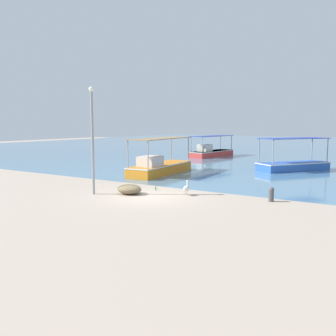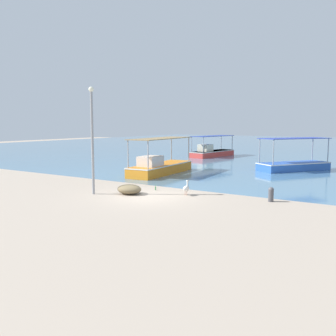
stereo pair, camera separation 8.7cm
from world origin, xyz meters
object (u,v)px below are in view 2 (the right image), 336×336
Objects in this scene: fishing_boat_outer at (212,152)px; lamp_post at (92,134)px; fishing_boat_center at (294,164)px; fishing_boat_far_right at (160,166)px; glass_bottle at (156,188)px; pelican at (186,188)px; mooring_bollard at (271,194)px; net_pile at (129,189)px.

lamp_post is (4.72, -24.18, 2.67)m from fishing_boat_outer.
fishing_boat_outer is (-11.24, 7.81, 0.06)m from fishing_boat_center.
fishing_boat_far_right is at bearing -135.64° from fishing_boat_center.
lamp_post reaches higher than fishing_boat_outer.
glass_bottle is (6.91, -21.40, -0.46)m from fishing_boat_outer.
lamp_post is at bearing -80.49° from fishing_boat_far_right.
fishing_boat_far_right is 8.83× the size of pelican.
fishing_boat_far_right reaches higher than mooring_bollard.
fishing_boat_far_right is 9.80× the size of mooring_bollard.
net_pile is (-4.87, -15.31, -0.25)m from fishing_boat_center.
pelican is 3.11m from net_pile.
mooring_bollard reaches higher than net_pile.
fishing_boat_far_right is 1.23× the size of lamp_post.
fishing_boat_center is at bearing 81.50° from pelican.
fishing_boat_center is 13.68m from fishing_boat_outer.
fishing_boat_far_right reaches higher than pelican.
mooring_bollard is (8.76, 3.26, -2.85)m from lamp_post.
glass_bottle is (-6.58, -0.48, -0.28)m from mooring_bollard.
pelican is 2.28m from glass_bottle.
fishing_boat_center is at bearing 68.31° from lamp_post.
glass_bottle is at bearing -175.82° from mooring_bollard.
pelican is 1.11× the size of mooring_bollard.
fishing_boat_center is 14.10m from pelican.
net_pile is at bearing -74.62° from fishing_boat_outer.
fishing_boat_far_right is at bearing 133.60° from pelican.
mooring_bollard is 2.69× the size of glass_bottle.
glass_bottle is (0.55, 1.72, -0.15)m from net_pile.
pelican is at bearing 26.18° from net_pile.
mooring_bollard is at bearing -27.60° from fishing_boat_far_right.
fishing_boat_center is 16.07m from net_pile.
pelican is (9.15, -21.75, -0.19)m from fishing_boat_outer.
fishing_boat_outer is 9.33× the size of mooring_bollard.
lamp_post reaches higher than fishing_boat_far_right.
pelican is 5.81m from lamp_post.
fishing_boat_outer is 1.17× the size of lamp_post.
fishing_boat_center is 0.90× the size of fishing_boat_outer.
lamp_post is at bearing -159.58° from mooring_bollard.
glass_bottle is (3.63, -5.82, -0.51)m from fishing_boat_far_right.
mooring_bollard is (10.20, -5.33, -0.23)m from fishing_boat_far_right.
pelican is at bearing -169.18° from mooring_bollard.
mooring_bollard is at bearing -80.25° from fishing_boat_center.
fishing_boat_center reaches higher than glass_bottle.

